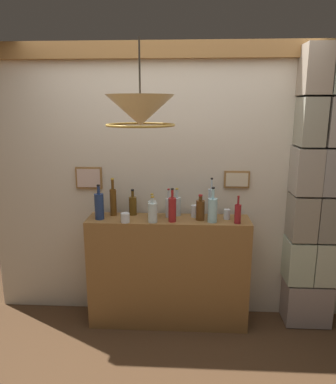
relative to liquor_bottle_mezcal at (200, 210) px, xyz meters
The scene contains 19 objects.
panelled_rear_partition 0.44m from the liquor_bottle_mezcal, 136.59° to the left, with size 3.34×0.15×2.49m.
stone_pillar 1.01m from the liquor_bottle_mezcal, ahead, with size 0.43×0.33×2.42m.
bar_shelf_unit 0.65m from the liquor_bottle_mezcal, behind, with size 1.42×0.32×1.00m, color olive.
liquor_bottle_mezcal is the anchor object (origin of this frame).
liquor_bottle_vermouth 0.28m from the liquor_bottle_mezcal, 166.83° to the left, with size 0.05×0.05×0.26m.
liquor_bottle_whiskey 0.78m from the liquor_bottle_mezcal, behind, with size 0.06×0.06×0.34m.
liquor_bottle_rum 0.24m from the liquor_bottle_mezcal, 166.79° to the right, with size 0.07×0.07×0.29m.
liquor_bottle_vodka 0.15m from the liquor_bottle_mezcal, 46.53° to the left, with size 0.06×0.06×0.35m.
liquor_bottle_amaro 0.41m from the liquor_bottle_mezcal, 169.08° to the right, with size 0.08×0.08×0.22m.
liquor_bottle_bourbon 0.32m from the liquor_bottle_mezcal, 12.90° to the right, with size 0.05×0.05×0.24m.
liquor_bottle_rye 0.42m from the liquor_bottle_mezcal, behind, with size 0.07×0.07×0.22m.
liquor_bottle_sherry 0.24m from the liquor_bottle_mezcal, 147.69° to the left, with size 0.08×0.08×0.25m.
liquor_bottle_gin 0.11m from the liquor_bottle_mezcal, 25.11° to the right, with size 0.08×0.08×0.30m.
liquor_bottle_tequila 0.87m from the liquor_bottle_mezcal, behind, with size 0.08×0.08×0.30m.
liquor_bottle_brandy 0.61m from the liquor_bottle_mezcal, 168.49° to the left, with size 0.07×0.07×0.23m.
glass_tumbler_rocks 0.64m from the liquor_bottle_mezcal, behind, with size 0.08×0.08×0.08m.
glass_tumbler_highball 0.10m from the liquor_bottle_mezcal, 114.62° to the left, with size 0.07×0.07×0.11m.
glass_tumbler_shot 0.24m from the liquor_bottle_mezcal, 10.05° to the left, with size 0.06×0.06×0.09m.
pendant_lamp 1.11m from the liquor_bottle_mezcal, 124.50° to the right, with size 0.45×0.45×0.54m.
Camera 1 is at (0.16, -2.12, 1.95)m, focal length 33.67 mm.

